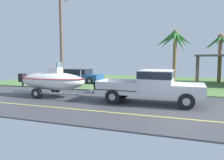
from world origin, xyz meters
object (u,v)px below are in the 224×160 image
(palm_tree_near_right, at_px, (220,47))
(utility_pole, at_px, (61,38))
(pickup_truck_towing, at_px, (156,85))
(parked_sedan_near, at_px, (79,76))
(boat_on_trailer, at_px, (52,81))
(palm_tree_near_left, at_px, (175,43))

(palm_tree_near_right, relative_size, utility_pole, 0.62)
(pickup_truck_towing, bearing_deg, parked_sedan_near, 139.42)
(pickup_truck_towing, relative_size, parked_sedan_near, 1.32)
(boat_on_trailer, relative_size, palm_tree_near_right, 1.18)
(boat_on_trailer, distance_m, palm_tree_near_left, 10.53)
(palm_tree_near_right, bearing_deg, pickup_truck_towing, -109.61)
(palm_tree_near_left, bearing_deg, boat_on_trailer, -133.55)
(pickup_truck_towing, distance_m, boat_on_trailer, 6.59)
(pickup_truck_towing, bearing_deg, boat_on_trailer, -180.00)
(boat_on_trailer, height_order, palm_tree_near_right, palm_tree_near_right)
(boat_on_trailer, relative_size, palm_tree_near_left, 1.20)
(pickup_truck_towing, xyz_separation_m, palm_tree_near_right, (4.54, 12.76, 2.59))
(palm_tree_near_right, bearing_deg, utility_pole, -144.47)
(utility_pole, bearing_deg, parked_sedan_near, 97.04)
(pickup_truck_towing, distance_m, parked_sedan_near, 11.40)
(pickup_truck_towing, height_order, boat_on_trailer, boat_on_trailer)
(boat_on_trailer, bearing_deg, palm_tree_near_left, 46.45)
(palm_tree_near_left, bearing_deg, utility_pole, -156.66)
(parked_sedan_near, distance_m, palm_tree_near_left, 9.58)
(palm_tree_near_right, distance_m, utility_pole, 15.66)
(palm_tree_near_left, relative_size, palm_tree_near_right, 0.99)
(boat_on_trailer, xyz_separation_m, palm_tree_near_left, (7.01, 7.38, 2.70))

